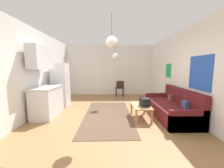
# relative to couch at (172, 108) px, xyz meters

# --- Properties ---
(ground_plane) EXTENTS (5.27, 8.36, 0.10)m
(ground_plane) POSITION_rel_couch_xyz_m (-1.93, -0.46, -0.32)
(ground_plane) COLOR #996D44
(wall_back) EXTENTS (4.87, 0.13, 2.73)m
(wall_back) POSITION_rel_couch_xyz_m (-1.94, 3.47, 1.09)
(wall_back) COLOR white
(wall_back) RESTS_ON ground_plane
(wall_right) EXTENTS (0.12, 7.96, 2.73)m
(wall_right) POSITION_rel_couch_xyz_m (0.45, -0.46, 1.10)
(wall_right) COLOR white
(wall_right) RESTS_ON ground_plane
(wall_left) EXTENTS (0.12, 7.96, 2.73)m
(wall_left) POSITION_rel_couch_xyz_m (-4.32, -0.46, 1.10)
(wall_left) COLOR white
(wall_left) RESTS_ON ground_plane
(area_rug) EXTENTS (1.44, 3.02, 0.01)m
(area_rug) POSITION_rel_couch_xyz_m (-2.00, 0.12, -0.26)
(area_rug) COLOR brown
(area_rug) RESTS_ON ground_plane
(couch) EXTENTS (0.92, 2.16, 0.87)m
(couch) POSITION_rel_couch_xyz_m (0.00, 0.00, 0.00)
(couch) COLOR #5B191E
(couch) RESTS_ON ground_plane
(coffee_table) EXTENTS (0.50, 0.87, 0.41)m
(coffee_table) POSITION_rel_couch_xyz_m (-1.01, -0.15, 0.09)
(coffee_table) COLOR tan
(coffee_table) RESTS_ON ground_plane
(bamboo_vase) EXTENTS (0.09, 0.09, 0.43)m
(bamboo_vase) POSITION_rel_couch_xyz_m (-0.95, 0.07, 0.25)
(bamboo_vase) COLOR #2D2D33
(bamboo_vase) RESTS_ON coffee_table
(handbag) EXTENTS (0.27, 0.31, 0.34)m
(handbag) POSITION_rel_couch_xyz_m (-0.93, -0.28, 0.26)
(handbag) COLOR black
(handbag) RESTS_ON coffee_table
(refrigerator) EXTENTS (0.59, 0.60, 1.67)m
(refrigerator) POSITION_rel_couch_xyz_m (-3.87, 1.28, 0.57)
(refrigerator) COLOR white
(refrigerator) RESTS_ON ground_plane
(kitchen_counter) EXTENTS (0.61, 1.19, 2.16)m
(kitchen_counter) POSITION_rel_couch_xyz_m (-3.92, 0.15, 0.56)
(kitchen_counter) COLOR silver
(kitchen_counter) RESTS_ON ground_plane
(accent_chair) EXTENTS (0.44, 0.42, 0.83)m
(accent_chair) POSITION_rel_couch_xyz_m (-1.41, 2.80, 0.22)
(accent_chair) COLOR black
(accent_chair) RESTS_ON ground_plane
(pendant_lamp_near) EXTENTS (0.27, 0.27, 0.77)m
(pendant_lamp_near) POSITION_rel_couch_xyz_m (-1.89, -0.83, 1.83)
(pendant_lamp_near) COLOR black
(pendant_lamp_far) EXTENTS (0.24, 0.24, 0.89)m
(pendant_lamp_far) POSITION_rel_couch_xyz_m (-1.71, 1.49, 1.70)
(pendant_lamp_far) COLOR black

